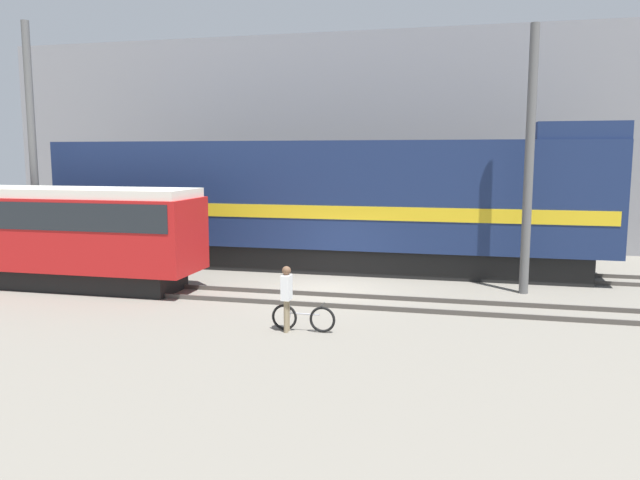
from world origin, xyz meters
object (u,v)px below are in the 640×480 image
at_px(streetcar, 39,230).
at_px(person, 287,292).
at_px(freight_locomotive, 322,203).
at_px(bicycle, 303,318).
at_px(utility_pole_center, 529,162).
at_px(utility_pole_left, 33,148).

xyz_separation_m(streetcar, person, (9.99, -3.47, -0.92)).
relative_size(freight_locomotive, bicycle, 12.90).
relative_size(bicycle, person, 0.99).
height_order(streetcar, utility_pole_center, utility_pole_center).
xyz_separation_m(freight_locomotive, utility_pole_left, (-10.99, -2.73, 2.16)).
bearing_deg(freight_locomotive, person, -82.39).
xyz_separation_m(person, utility_pole_left, (-12.18, 6.20, 3.76)).
distance_m(freight_locomotive, person, 9.16).
xyz_separation_m(bicycle, person, (-0.40, -0.15, 0.71)).
relative_size(bicycle, utility_pole_center, 0.20).
height_order(freight_locomotive, bicycle, freight_locomotive).
xyz_separation_m(person, utility_pole_center, (6.32, 6.20, 3.27)).
distance_m(streetcar, person, 10.62).
bearing_deg(utility_pole_center, streetcar, -170.48).
bearing_deg(person, streetcar, 160.86).
height_order(freight_locomotive, streetcar, freight_locomotive).
relative_size(person, utility_pole_left, 0.18).
height_order(streetcar, utility_pole_left, utility_pole_left).
height_order(freight_locomotive, utility_pole_left, utility_pole_left).
bearing_deg(freight_locomotive, utility_pole_left, -166.02).
xyz_separation_m(streetcar, bicycle, (10.40, -3.32, -1.62)).
bearing_deg(utility_pole_center, bicycle, -134.35).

